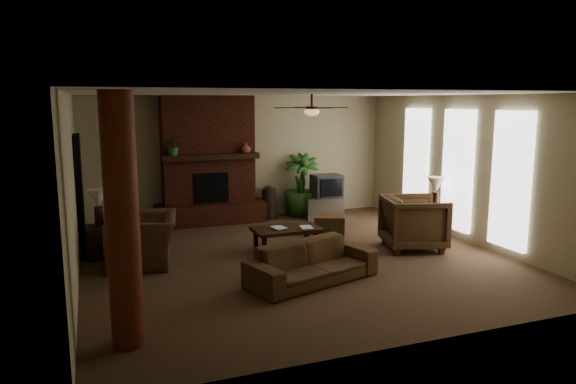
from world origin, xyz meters
name	(u,v)px	position (x,y,z in m)	size (l,w,h in m)	color
room_shell	(296,178)	(0.00, 0.00, 1.40)	(7.00, 7.00, 7.00)	brown
fireplace	(209,171)	(-0.80, 3.22, 1.16)	(2.40, 0.70, 2.80)	#532316
windows	(457,170)	(3.45, 0.20, 1.35)	(0.08, 3.65, 2.35)	white
log_column	(122,223)	(-2.95, -2.40, 1.40)	(0.36, 0.36, 2.80)	brown
doorway	(80,194)	(-3.44, 1.80, 1.05)	(0.10, 1.00, 2.10)	black
ceiling_fan	(312,110)	(0.40, 0.30, 2.53)	(1.35, 1.35, 0.37)	black
sofa	(312,256)	(-0.22, -1.19, 0.40)	(2.03, 0.59, 0.80)	#513A22
armchair_left	(142,232)	(-2.49, 0.63, 0.55)	(1.26, 0.82, 1.10)	#513A22
armchair_right	(414,220)	(2.25, -0.17, 0.54)	(1.04, 0.97, 1.07)	#513A22
coffee_table	(286,231)	(0.00, 0.50, 0.37)	(1.20, 0.70, 0.43)	black
ottoman	(329,225)	(1.24, 1.33, 0.20)	(0.60, 0.60, 0.40)	#513A22
tv_stand	(324,208)	(1.75, 2.72, 0.25)	(0.85, 0.50, 0.50)	#B3B3B5
tv	(327,186)	(1.81, 2.68, 0.76)	(0.67, 0.55, 0.52)	#333335
floor_vase	(269,200)	(0.57, 3.15, 0.43)	(0.34, 0.34, 0.77)	#32231C
floor_plant	(301,199)	(1.37, 3.15, 0.41)	(0.82, 1.47, 0.82)	#316127
side_table_left	(101,241)	(-3.15, 1.29, 0.28)	(0.50, 0.50, 0.55)	black
lamp_left	(98,201)	(-3.15, 1.26, 1.00)	(0.40, 0.40, 0.65)	black
side_table_right	(434,223)	(3.15, 0.45, 0.28)	(0.50, 0.50, 0.55)	black
lamp_right	(436,187)	(3.15, 0.44, 1.00)	(0.38, 0.38, 0.65)	black
mantel_plant	(174,148)	(-1.59, 2.92, 1.72)	(0.38, 0.42, 0.33)	#316127
mantel_vase	(246,148)	(-0.04, 2.93, 1.67)	(0.22, 0.23, 0.22)	brown
book_a	(273,221)	(-0.25, 0.47, 0.57)	(0.22, 0.03, 0.29)	#999999
book_b	(301,220)	(0.23, 0.37, 0.58)	(0.21, 0.02, 0.29)	#999999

